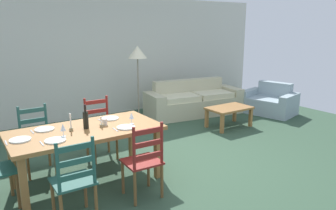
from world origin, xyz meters
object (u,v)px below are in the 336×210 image
object	(u,v)px
dining_chair_near_right	(144,161)
armchair_upholstered	(270,103)
wine_glass_near_right	(132,116)
couch	(193,102)
wine_glass_near_left	(63,128)
wine_bottle	(86,120)
coffee_cup_primary	(105,122)
dining_chair_far_left	(37,140)
dining_table	(86,135)
standing_lamp	(138,57)
dining_chair_near_left	(74,180)
dining_chair_far_right	(100,128)
coffee_table	(229,110)

from	to	relation	value
dining_chair_near_right	armchair_upholstered	size ratio (longest dim) A/B	0.73
wine_glass_near_right	couch	size ratio (longest dim) A/B	0.07
wine_glass_near_left	wine_bottle	bearing A→B (deg)	25.71
coffee_cup_primary	couch	xyz separation A→B (m)	(3.04, 1.97, -0.50)
dining_chair_near_right	wine_glass_near_left	distance (m)	1.04
dining_chair_far_left	dining_table	bearing A→B (deg)	-57.12
dining_table	wine_glass_near_right	world-z (taller)	wine_glass_near_right
standing_lamp	wine_glass_near_left	bearing A→B (deg)	-134.55
dining_chair_near_left	wine_glass_near_right	distance (m)	1.27
dining_chair_near_left	armchair_upholstered	bearing A→B (deg)	18.81
wine_glass_near_right	standing_lamp	size ratio (longest dim) A/B	0.10
dining_table	couch	world-z (taller)	couch
dining_chair_near_left	wine_bottle	size ratio (longest dim) A/B	3.04
dining_table	wine_glass_near_right	xyz separation A→B (m)	(0.59, -0.14, 0.20)
dining_chair_near_left	dining_chair_far_left	bearing A→B (deg)	91.67
dining_chair_far_left	wine_bottle	world-z (taller)	wine_bottle
couch	armchair_upholstered	size ratio (longest dim) A/B	1.80
wine_bottle	wine_glass_near_left	bearing A→B (deg)	-154.29
coffee_cup_primary	standing_lamp	size ratio (longest dim) A/B	0.05
wine_glass_near_left	armchair_upholstered	world-z (taller)	wine_glass_near_left
dining_chair_near_left	dining_chair_far_right	bearing A→B (deg)	59.28
dining_chair_far_left	dining_chair_far_right	world-z (taller)	same
dining_table	coffee_cup_primary	bearing A→B (deg)	2.84
wine_glass_near_left	armchair_upholstered	size ratio (longest dim) A/B	0.12
dining_chair_near_right	coffee_table	xyz separation A→B (m)	(2.87, 1.52, -0.12)
dining_table	armchair_upholstered	distance (m)	5.04
couch	wine_glass_near_right	bearing A→B (deg)	-142.07
dining_chair_near_right	armchair_upholstered	xyz separation A→B (m)	(4.49, 1.78, -0.23)
dining_chair_near_right	standing_lamp	distance (m)	3.42
dining_table	wine_bottle	world-z (taller)	wine_bottle
wine_glass_near_left	couch	world-z (taller)	wine_glass_near_left
couch	dining_chair_near_right	bearing A→B (deg)	-136.57
dining_table	coffee_table	world-z (taller)	dining_table
wine_glass_near_left	standing_lamp	xyz separation A→B (m)	(2.27, 2.31, 0.55)
wine_bottle	wine_glass_near_right	distance (m)	0.60
wine_bottle	dining_table	bearing A→B (deg)	-130.43
dining_chair_near_left	wine_bottle	world-z (taller)	wine_bottle
dining_chair_far_right	coffee_table	distance (m)	2.82
dining_table	dining_chair_far_left	world-z (taller)	dining_chair_far_left
coffee_cup_primary	coffee_table	distance (m)	3.15
dining_chair_far_left	dining_chair_near_right	bearing A→B (deg)	-58.80
wine_glass_near_right	coffee_cup_primary	world-z (taller)	wine_glass_near_right
dining_chair_near_right	coffee_table	size ratio (longest dim) A/B	1.07
dining_chair_near_left	coffee_cup_primary	bearing A→B (deg)	49.04
dining_chair_far_left	coffee_table	xyz separation A→B (m)	(3.77, 0.04, -0.12)
dining_chair_far_left	coffee_cup_primary	world-z (taller)	dining_chair_far_left
wine_glass_near_left	couch	size ratio (longest dim) A/B	0.07
dining_chair_near_left	dining_chair_far_left	distance (m)	1.51
standing_lamp	coffee_table	bearing A→B (deg)	-46.08
dining_chair_far_right	dining_table	bearing A→B (deg)	-123.19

